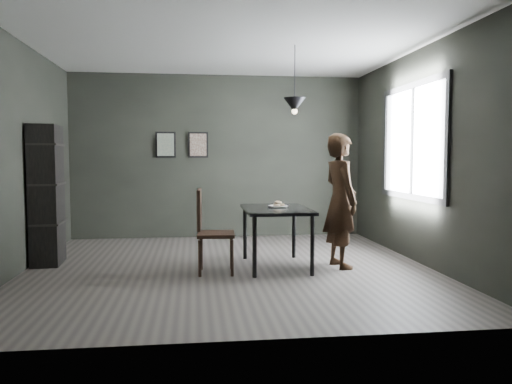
{
  "coord_description": "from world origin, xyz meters",
  "views": [
    {
      "loc": [
        -0.42,
        -6.17,
        1.39
      ],
      "look_at": [
        0.35,
        0.05,
        0.95
      ],
      "focal_mm": 35.0,
      "sensor_mm": 36.0,
      "label": 1
    }
  ],
  "objects": [
    {
      "name": "ceiling",
      "position": [
        0.0,
        0.0,
        2.8
      ],
      "size": [
        5.0,
        5.0,
        0.02
      ],
      "color": "silver",
      "rests_on": "ground"
    },
    {
      "name": "cafe_table",
      "position": [
        0.6,
        0.0,
        0.67
      ],
      "size": [
        0.8,
        1.2,
        0.75
      ],
      "color": "black",
      "rests_on": "ground"
    },
    {
      "name": "window_assembly",
      "position": [
        2.47,
        0.2,
        1.6
      ],
      "size": [
        0.04,
        1.96,
        1.56
      ],
      "color": "white",
      "rests_on": "ground"
    },
    {
      "name": "wood_chair",
      "position": [
        -0.26,
        -0.24,
        0.57
      ],
      "size": [
        0.46,
        0.46,
        1.01
      ],
      "rotation": [
        0.0,
        0.0,
        -0.06
      ],
      "color": "black",
      "rests_on": "ground"
    },
    {
      "name": "back_wall",
      "position": [
        0.0,
        2.5,
        1.4
      ],
      "size": [
        5.0,
        0.1,
        2.8
      ],
      "primitive_type": "cube",
      "color": "black",
      "rests_on": "ground"
    },
    {
      "name": "pendant_lamp",
      "position": [
        0.85,
        0.1,
        2.05
      ],
      "size": [
        0.28,
        0.28,
        0.86
      ],
      "color": "black",
      "rests_on": "ground"
    },
    {
      "name": "white_plate",
      "position": [
        0.64,
        0.09,
        0.76
      ],
      "size": [
        0.23,
        0.23,
        0.01
      ],
      "primitive_type": "cylinder",
      "color": "white",
      "rests_on": "cafe_table"
    },
    {
      "name": "ground",
      "position": [
        0.0,
        0.0,
        0.0
      ],
      "size": [
        5.0,
        5.0,
        0.0
      ],
      "primitive_type": "plane",
      "color": "#3A3632",
      "rests_on": "ground"
    },
    {
      "name": "shelf_unit",
      "position": [
        -2.32,
        0.54,
        0.9
      ],
      "size": [
        0.38,
        0.62,
        1.8
      ],
      "primitive_type": "cube",
      "rotation": [
        0.0,
        0.0,
        0.07
      ],
      "color": "black",
      "rests_on": "ground"
    },
    {
      "name": "donut_pile",
      "position": [
        0.64,
        0.09,
        0.79
      ],
      "size": [
        0.16,
        0.16,
        0.07
      ],
      "rotation": [
        0.0,
        0.0,
        -0.17
      ],
      "color": "beige",
      "rests_on": "white_plate"
    },
    {
      "name": "framed_print_left",
      "position": [
        -0.9,
        2.47,
        1.6
      ],
      "size": [
        0.34,
        0.04,
        0.44
      ],
      "color": "black",
      "rests_on": "ground"
    },
    {
      "name": "woman",
      "position": [
        1.4,
        -0.11,
        0.84
      ],
      "size": [
        0.51,
        0.68,
        1.68
      ],
      "primitive_type": "imported",
      "rotation": [
        0.0,
        0.0,
        1.76
      ],
      "color": "black",
      "rests_on": "ground"
    },
    {
      "name": "framed_print_right",
      "position": [
        -0.35,
        2.47,
        1.6
      ],
      "size": [
        0.34,
        0.04,
        0.44
      ],
      "color": "black",
      "rests_on": "ground"
    }
  ]
}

